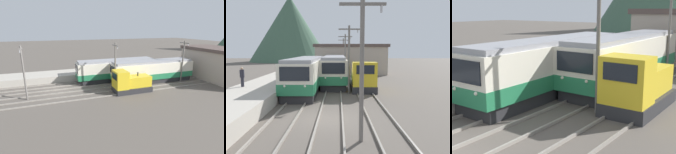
% 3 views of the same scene
% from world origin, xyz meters
% --- Properties ---
extents(ground_plane, '(200.00, 200.00, 0.00)m').
position_xyz_m(ground_plane, '(0.00, 0.00, 0.00)').
color(ground_plane, '#564F47').
extents(platform_left, '(4.50, 54.00, 1.02)m').
position_xyz_m(platform_left, '(-6.25, 0.00, 0.51)').
color(platform_left, '#ADA599').
rests_on(platform_left, ground).
extents(track_left, '(1.54, 60.00, 0.14)m').
position_xyz_m(track_left, '(-2.60, 0.00, 0.07)').
color(track_left, gray).
rests_on(track_left, ground).
extents(track_center, '(1.54, 60.00, 0.14)m').
position_xyz_m(track_center, '(0.20, 0.00, 0.07)').
color(track_center, gray).
rests_on(track_center, ground).
extents(track_right, '(1.54, 60.00, 0.14)m').
position_xyz_m(track_right, '(3.20, 0.00, 0.07)').
color(track_right, gray).
rests_on(track_right, ground).
extents(commuter_train_left, '(2.84, 13.10, 3.39)m').
position_xyz_m(commuter_train_left, '(-2.60, 9.79, 1.59)').
color(commuter_train_left, '#28282B').
rests_on(commuter_train_left, ground).
extents(commuter_train_center, '(2.84, 13.46, 3.42)m').
position_xyz_m(commuter_train_center, '(0.20, 14.81, 1.60)').
color(commuter_train_center, '#28282B').
rests_on(commuter_train_center, ground).
extents(shunting_locomotive, '(2.40, 5.08, 3.00)m').
position_xyz_m(shunting_locomotive, '(3.20, 9.55, 1.21)').
color(shunting_locomotive, '#28282B').
rests_on(shunting_locomotive, ground).
extents(catenary_mast_near, '(2.00, 0.20, 6.45)m').
position_xyz_m(catenary_mast_near, '(1.71, -3.26, 3.54)').
color(catenary_mast_near, slate).
rests_on(catenary_mast_near, ground).
extents(catenary_mast_mid, '(2.00, 0.20, 6.45)m').
position_xyz_m(catenary_mast_mid, '(1.71, 7.96, 3.54)').
color(catenary_mast_mid, slate).
rests_on(catenary_mast_mid, ground).
extents(catenary_mast_far, '(2.00, 0.20, 6.45)m').
position_xyz_m(catenary_mast_far, '(1.71, 19.18, 3.54)').
color(catenary_mast_far, slate).
rests_on(catenary_mast_far, ground).
extents(person_on_platform, '(0.38, 0.38, 1.68)m').
position_xyz_m(person_on_platform, '(-7.57, 5.71, 1.94)').
color(person_on_platform, '#282833').
rests_on(person_on_platform, platform_left).
extents(station_building, '(12.60, 6.30, 5.17)m').
position_xyz_m(station_building, '(2.86, 26.00, 2.61)').
color(station_building, '#AD9E8E').
rests_on(station_building, ground).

